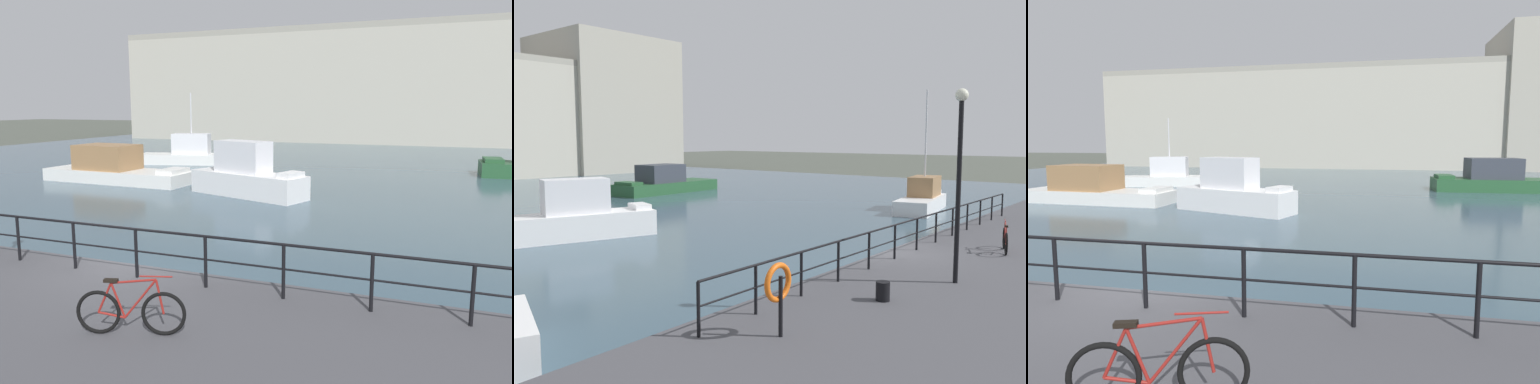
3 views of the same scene
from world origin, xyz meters
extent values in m
plane|color=#4C5147|center=(0.00, 0.00, 0.00)|extent=(240.00, 240.00, 0.00)
cube|color=#A49F91|center=(26.71, 55.29, 8.77)|extent=(15.63, 13.96, 17.54)
cube|color=#23512D|center=(12.75, 26.17, 0.45)|extent=(9.38, 3.40, 0.88)
cube|color=#333842|center=(12.14, 26.14, 1.61)|extent=(3.56, 2.52, 1.45)
cube|color=#23512D|center=(8.88, 25.97, 1.01)|extent=(1.21, 2.12, 0.24)
cube|color=white|center=(15.21, 5.24, 0.44)|extent=(6.37, 3.09, 0.85)
cube|color=#997047|center=(16.10, 5.41, 1.48)|extent=(3.03, 2.04, 1.22)
cube|color=white|center=(17.72, 5.72, 0.98)|extent=(0.98, 1.49, 0.24)
cylinder|color=silver|center=(16.10, 5.41, 4.78)|extent=(0.10, 0.10, 5.38)
cube|color=white|center=(-2.70, 13.47, 0.58)|extent=(6.42, 3.68, 1.14)
cube|color=silver|center=(-3.00, 13.57, 1.92)|extent=(3.02, 2.13, 1.54)
cube|color=white|center=(-0.25, 12.65, 1.27)|extent=(1.11, 1.45, 0.24)
cylinder|color=black|center=(-9.14, -0.75, 1.33)|extent=(0.07, 0.07, 1.05)
cylinder|color=black|center=(-7.50, -0.75, 1.33)|extent=(0.07, 0.07, 1.05)
cylinder|color=black|center=(-5.87, -0.75, 1.33)|extent=(0.07, 0.07, 1.05)
cylinder|color=black|center=(-4.23, -0.75, 1.33)|extent=(0.07, 0.07, 1.05)
cylinder|color=black|center=(-2.59, -0.75, 1.33)|extent=(0.07, 0.07, 1.05)
cylinder|color=black|center=(-0.96, -0.75, 1.33)|extent=(0.07, 0.07, 1.05)
cylinder|color=black|center=(0.68, -0.75, 1.33)|extent=(0.07, 0.07, 1.05)
cylinder|color=black|center=(2.32, -0.75, 1.33)|extent=(0.07, 0.07, 1.05)
cylinder|color=black|center=(3.95, -0.75, 1.33)|extent=(0.07, 0.07, 1.05)
cylinder|color=black|center=(5.59, -0.75, 1.33)|extent=(0.07, 0.07, 1.05)
cylinder|color=black|center=(7.23, -0.75, 1.33)|extent=(0.07, 0.07, 1.05)
cylinder|color=black|center=(8.86, -0.75, 1.33)|extent=(0.07, 0.07, 1.05)
cylinder|color=black|center=(10.50, -0.75, 1.33)|extent=(0.07, 0.07, 1.05)
cylinder|color=black|center=(0.68, -0.75, 1.86)|extent=(19.64, 0.06, 0.06)
cylinder|color=black|center=(0.68, -0.75, 1.39)|extent=(19.64, 0.04, 0.04)
torus|color=black|center=(2.70, -2.94, 1.17)|extent=(0.70, 0.28, 0.72)
torus|color=black|center=(1.71, -3.26, 1.17)|extent=(0.70, 0.28, 0.72)
cylinder|color=maroon|center=(2.36, -3.05, 1.41)|extent=(0.53, 0.21, 0.66)
cylinder|color=maroon|center=(2.01, -3.16, 1.37)|extent=(0.23, 0.11, 0.58)
cylinder|color=maroon|center=(2.26, -3.08, 1.69)|extent=(0.70, 0.26, 0.11)
cylinder|color=maroon|center=(1.91, -3.20, 1.13)|extent=(0.42, 0.17, 0.12)
cylinder|color=maroon|center=(1.81, -3.23, 1.41)|extent=(0.26, 0.11, 0.51)
cylinder|color=maroon|center=(2.65, -2.95, 1.45)|extent=(0.14, 0.08, 0.57)
cube|color=black|center=(1.92, -3.19, 1.70)|extent=(0.24, 0.15, 0.05)
cylinder|color=maroon|center=(2.60, -2.97, 1.78)|extent=(0.50, 0.19, 0.02)
cylinder|color=black|center=(-4.98, -2.39, 1.03)|extent=(0.32, 0.32, 0.44)
cylinder|color=black|center=(-8.17, -1.92, 1.38)|extent=(0.08, 0.08, 1.15)
torus|color=orange|center=(-8.17, -1.86, 1.83)|extent=(0.75, 0.11, 0.75)
cylinder|color=black|center=(-2.46, -3.15, 3.11)|extent=(0.12, 0.12, 4.60)
sphere|color=silver|center=(-2.46, -3.15, 5.55)|extent=(0.32, 0.32, 0.32)
camera|label=1|loc=(6.88, -9.48, 4.41)|focal=35.93mm
camera|label=2|loc=(-15.69, -7.73, 4.49)|focal=37.06mm
camera|label=3|loc=(4.25, -6.71, 3.43)|focal=30.17mm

